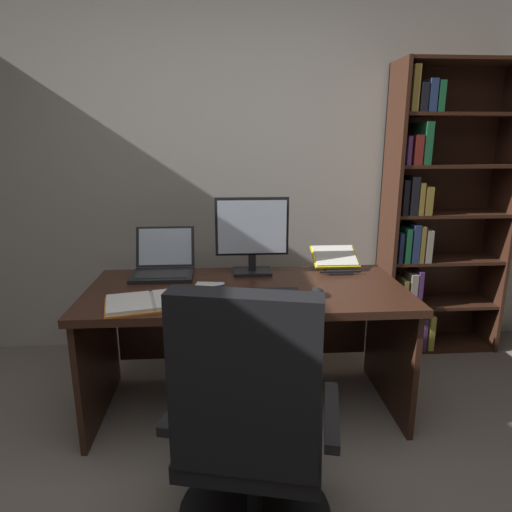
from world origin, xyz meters
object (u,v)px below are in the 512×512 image
at_px(computer_mouse, 317,292).
at_px(notepad, 207,289).
at_px(keyboard, 257,295).
at_px(monitor, 252,237).
at_px(open_binder, 153,301).
at_px(bookshelf, 432,219).
at_px(office_chair, 251,441).
at_px(pen, 211,287).
at_px(laptop, 164,265).
at_px(desk, 246,315).
at_px(reading_stand_with_book, 335,259).

relative_size(computer_mouse, notepad, 0.50).
bearing_deg(keyboard, monitor, 90.00).
xyz_separation_m(monitor, notepad, (-0.25, -0.28, -0.21)).
height_order(keyboard, open_binder, same).
bearing_deg(computer_mouse, bookshelf, 41.28).
relative_size(monitor, computer_mouse, 4.27).
distance_m(office_chair, monitor, 1.23).
xyz_separation_m(monitor, open_binder, (-0.50, -0.47, -0.21)).
bearing_deg(monitor, pen, -129.09).
distance_m(office_chair, notepad, 0.91).
distance_m(office_chair, pen, 0.91).
relative_size(office_chair, keyboard, 2.44).
xyz_separation_m(bookshelf, monitor, (-1.27, -0.44, -0.01)).
distance_m(laptop, notepad, 0.40).
bearing_deg(desk, keyboard, -79.11).
height_order(monitor, laptop, monitor).
relative_size(computer_mouse, open_binder, 0.21).
bearing_deg(computer_mouse, open_binder, -176.44).
relative_size(keyboard, open_binder, 0.86).
xyz_separation_m(monitor, computer_mouse, (0.30, -0.42, -0.20)).
xyz_separation_m(keyboard, computer_mouse, (0.30, 0.00, 0.01)).
distance_m(computer_mouse, notepad, 0.57).
bearing_deg(office_chair, monitor, 99.11).
xyz_separation_m(reading_stand_with_book, open_binder, (-1.01, -0.52, -0.05)).
bearing_deg(notepad, monitor, 48.56).
bearing_deg(office_chair, bookshelf, 62.23).
distance_m(desk, keyboard, 0.31).
bearing_deg(laptop, keyboard, -39.83).
bearing_deg(reading_stand_with_book, computer_mouse, -113.82).
bearing_deg(bookshelf, keyboard, -146.15).
relative_size(laptop, pen, 2.46).
bearing_deg(monitor, computer_mouse, -54.17).
bearing_deg(keyboard, pen, 150.30).
distance_m(reading_stand_with_book, open_binder, 1.14).
relative_size(monitor, open_binder, 0.91).
xyz_separation_m(laptop, keyboard, (0.51, -0.43, -0.04)).
height_order(desk, reading_stand_with_book, reading_stand_with_book).
xyz_separation_m(keyboard, open_binder, (-0.50, -0.05, -0.00)).
bearing_deg(open_binder, laptop, 77.73).
distance_m(bookshelf, computer_mouse, 1.31).
bearing_deg(open_binder, notepad, 22.29).
xyz_separation_m(desk, notepad, (-0.21, -0.10, 0.19)).
xyz_separation_m(laptop, reading_stand_with_book, (1.02, 0.04, 0.01)).
distance_m(monitor, laptop, 0.54).
bearing_deg(pen, reading_stand_with_book, 24.50).
bearing_deg(notepad, office_chair, -78.30).
bearing_deg(keyboard, computer_mouse, 0.00).
bearing_deg(keyboard, notepad, 152.30).
relative_size(monitor, keyboard, 1.06).
bearing_deg(keyboard, laptop, 140.17).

